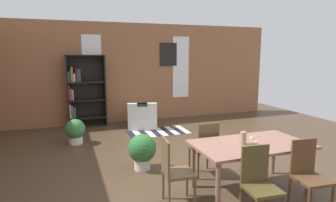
{
  "coord_description": "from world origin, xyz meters",
  "views": [
    {
      "loc": [
        -2.12,
        -4.23,
        2.07
      ],
      "look_at": [
        -0.0,
        1.67,
        1.04
      ],
      "focal_mm": 30.27,
      "sensor_mm": 36.0,
      "label": 1
    }
  ],
  "objects_px": {
    "vase_on_table": "(243,138)",
    "dining_chair_head_left": "(173,169)",
    "dining_chair_near_right": "(308,173)",
    "dining_table": "(251,149)",
    "bookshelf_tall": "(83,90)",
    "potted_plant_by_shelf": "(75,131)",
    "dining_chair_far_left": "(205,147)",
    "armchair_white": "(142,118)",
    "potted_plant_corner": "(142,150)",
    "dining_chair_near_left": "(259,182)"
  },
  "relations": [
    {
      "from": "dining_table",
      "to": "vase_on_table",
      "type": "xyz_separation_m",
      "value": [
        -0.14,
        0.0,
        0.18
      ]
    },
    {
      "from": "dining_chair_far_left",
      "to": "bookshelf_tall",
      "type": "relative_size",
      "value": 0.46
    },
    {
      "from": "dining_chair_near_right",
      "to": "dining_chair_head_left",
      "type": "height_order",
      "value": "same"
    },
    {
      "from": "armchair_white",
      "to": "vase_on_table",
      "type": "bearing_deg",
      "value": -84.08
    },
    {
      "from": "dining_table",
      "to": "potted_plant_corner",
      "type": "height_order",
      "value": "dining_table"
    },
    {
      "from": "dining_chair_near_left",
      "to": "dining_chair_head_left",
      "type": "distance_m",
      "value": 1.12
    },
    {
      "from": "potted_plant_corner",
      "to": "vase_on_table",
      "type": "bearing_deg",
      "value": -48.53
    },
    {
      "from": "vase_on_table",
      "to": "dining_chair_near_left",
      "type": "bearing_deg",
      "value": -108.97
    },
    {
      "from": "potted_plant_corner",
      "to": "dining_chair_near_left",
      "type": "bearing_deg",
      "value": -65.31
    },
    {
      "from": "dining_table",
      "to": "vase_on_table",
      "type": "height_order",
      "value": "vase_on_table"
    },
    {
      "from": "armchair_white",
      "to": "potted_plant_by_shelf",
      "type": "xyz_separation_m",
      "value": [
        -1.85,
        -0.92,
        0.03
      ]
    },
    {
      "from": "dining_table",
      "to": "dining_chair_head_left",
      "type": "distance_m",
      "value": 1.25
    },
    {
      "from": "dining_table",
      "to": "dining_chair_far_left",
      "type": "distance_m",
      "value": 0.83
    },
    {
      "from": "dining_chair_near_left",
      "to": "bookshelf_tall",
      "type": "bearing_deg",
      "value": 106.97
    },
    {
      "from": "dining_chair_far_left",
      "to": "vase_on_table",
      "type": "bearing_deg",
      "value": -70.57
    },
    {
      "from": "dining_chair_near_left",
      "to": "bookshelf_tall",
      "type": "xyz_separation_m",
      "value": [
        -1.73,
        5.67,
        0.55
      ]
    },
    {
      "from": "dining_chair_near_right",
      "to": "dining_table",
      "type": "bearing_deg",
      "value": 119.05
    },
    {
      "from": "dining_table",
      "to": "dining_chair_near_left",
      "type": "height_order",
      "value": "dining_chair_near_left"
    },
    {
      "from": "vase_on_table",
      "to": "dining_chair_head_left",
      "type": "height_order",
      "value": "dining_chair_head_left"
    },
    {
      "from": "vase_on_table",
      "to": "dining_chair_head_left",
      "type": "distance_m",
      "value": 1.15
    },
    {
      "from": "dining_chair_head_left",
      "to": "vase_on_table",
      "type": "bearing_deg",
      "value": -0.38
    },
    {
      "from": "dining_table",
      "to": "dining_chair_far_left",
      "type": "height_order",
      "value": "dining_chair_far_left"
    },
    {
      "from": "potted_plant_by_shelf",
      "to": "dining_chair_near_right",
      "type": "bearing_deg",
      "value": -55.07
    },
    {
      "from": "dining_chair_near_left",
      "to": "potted_plant_corner",
      "type": "xyz_separation_m",
      "value": [
        -0.95,
        2.07,
        -0.15
      ]
    },
    {
      "from": "dining_chair_near_left",
      "to": "bookshelf_tall",
      "type": "relative_size",
      "value": 0.46
    },
    {
      "from": "dining_chair_near_right",
      "to": "potted_plant_by_shelf",
      "type": "distance_m",
      "value": 4.94
    },
    {
      "from": "dining_chair_far_left",
      "to": "potted_plant_corner",
      "type": "bearing_deg",
      "value": 145.92
    },
    {
      "from": "armchair_white",
      "to": "potted_plant_corner",
      "type": "bearing_deg",
      "value": -104.58
    },
    {
      "from": "dining_chair_far_left",
      "to": "dining_chair_near_right",
      "type": "distance_m",
      "value": 1.63
    },
    {
      "from": "dining_chair_head_left",
      "to": "bookshelf_tall",
      "type": "relative_size",
      "value": 0.46
    },
    {
      "from": "dining_chair_near_right",
      "to": "potted_plant_by_shelf",
      "type": "bearing_deg",
      "value": 124.93
    },
    {
      "from": "dining_chair_near_right",
      "to": "bookshelf_tall",
      "type": "relative_size",
      "value": 0.46
    },
    {
      "from": "vase_on_table",
      "to": "potted_plant_by_shelf",
      "type": "xyz_separation_m",
      "value": [
        -2.29,
        3.33,
        -0.54
      ]
    },
    {
      "from": "dining_chair_head_left",
      "to": "bookshelf_tall",
      "type": "xyz_separation_m",
      "value": [
        -0.87,
        4.95,
        0.55
      ]
    },
    {
      "from": "dining_chair_near_left",
      "to": "vase_on_table",
      "type": "bearing_deg",
      "value": 71.03
    },
    {
      "from": "dining_chair_far_left",
      "to": "dining_chair_head_left",
      "type": "xyz_separation_m",
      "value": [
        -0.85,
        -0.71,
        0.0
      ]
    },
    {
      "from": "vase_on_table",
      "to": "potted_plant_by_shelf",
      "type": "distance_m",
      "value": 4.08
    },
    {
      "from": "dining_chair_near_left",
      "to": "armchair_white",
      "type": "height_order",
      "value": "dining_chair_near_left"
    },
    {
      "from": "potted_plant_by_shelf",
      "to": "dining_chair_head_left",
      "type": "bearing_deg",
      "value": -70.33
    },
    {
      "from": "armchair_white",
      "to": "potted_plant_by_shelf",
      "type": "distance_m",
      "value": 2.07
    },
    {
      "from": "vase_on_table",
      "to": "dining_chair_far_left",
      "type": "height_order",
      "value": "dining_chair_far_left"
    },
    {
      "from": "dining_chair_head_left",
      "to": "potted_plant_corner",
      "type": "xyz_separation_m",
      "value": [
        -0.09,
        1.35,
        -0.15
      ]
    },
    {
      "from": "dining_chair_near_left",
      "to": "potted_plant_by_shelf",
      "type": "relative_size",
      "value": 1.63
    },
    {
      "from": "dining_chair_near_right",
      "to": "armchair_white",
      "type": "relative_size",
      "value": 0.99
    },
    {
      "from": "armchair_white",
      "to": "potted_plant_by_shelf",
      "type": "bearing_deg",
      "value": -153.5
    },
    {
      "from": "dining_chair_near_left",
      "to": "potted_plant_corner",
      "type": "bearing_deg",
      "value": 114.69
    },
    {
      "from": "potted_plant_corner",
      "to": "dining_table",
      "type": "bearing_deg",
      "value": -45.39
    },
    {
      "from": "vase_on_table",
      "to": "bookshelf_tall",
      "type": "height_order",
      "value": "bookshelf_tall"
    },
    {
      "from": "dining_chair_near_right",
      "to": "potted_plant_by_shelf",
      "type": "relative_size",
      "value": 1.63
    },
    {
      "from": "dining_chair_near_right",
      "to": "dining_chair_near_left",
      "type": "relative_size",
      "value": 1.0
    }
  ]
}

